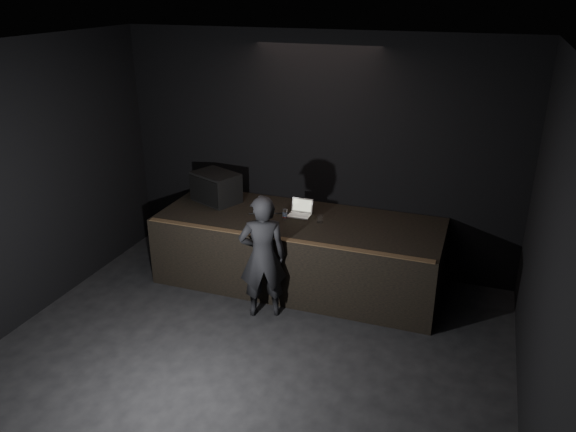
# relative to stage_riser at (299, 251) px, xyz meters

# --- Properties ---
(ground) EXTENTS (7.00, 7.00, 0.00)m
(ground) POSITION_rel_stage_riser_xyz_m (0.00, -2.73, -0.50)
(ground) COLOR black
(ground) RESTS_ON ground
(room_walls) EXTENTS (6.10, 7.10, 3.52)m
(room_walls) POSITION_rel_stage_riser_xyz_m (0.00, -2.73, 1.52)
(room_walls) COLOR black
(room_walls) RESTS_ON ground
(stage_riser) EXTENTS (4.00, 1.50, 1.00)m
(stage_riser) POSITION_rel_stage_riser_xyz_m (0.00, 0.00, 0.00)
(stage_riser) COLOR black
(stage_riser) RESTS_ON ground
(riser_lip) EXTENTS (3.92, 0.10, 0.01)m
(riser_lip) POSITION_rel_stage_riser_xyz_m (0.00, -0.71, 0.51)
(riser_lip) COLOR brown
(riser_lip) RESTS_ON stage_riser
(stage_monitor) EXTENTS (0.81, 0.71, 0.45)m
(stage_monitor) POSITION_rel_stage_riser_xyz_m (-1.41, 0.24, 0.73)
(stage_monitor) COLOR black
(stage_monitor) RESTS_ON stage_riser
(cable) EXTENTS (0.83, 0.35, 0.02)m
(cable) POSITION_rel_stage_riser_xyz_m (-0.32, 0.09, 0.51)
(cable) COLOR black
(cable) RESTS_ON stage_riser
(laptop) EXTENTS (0.31, 0.28, 0.21)m
(laptop) POSITION_rel_stage_riser_xyz_m (-0.03, 0.18, 0.56)
(laptop) COLOR silver
(laptop) RESTS_ON stage_riser
(beer_can) EXTENTS (0.07, 0.07, 0.16)m
(beer_can) POSITION_rel_stage_riser_xyz_m (-0.18, -0.08, 0.58)
(beer_can) COLOR silver
(beer_can) RESTS_ON stage_riser
(plastic_cup) EXTENTS (0.08, 0.08, 0.10)m
(plastic_cup) POSITION_rel_stage_riser_xyz_m (0.31, -0.01, 0.55)
(plastic_cup) COLOR white
(plastic_cup) RESTS_ON stage_riser
(wii_remote) EXTENTS (0.05, 0.17, 0.03)m
(wii_remote) POSITION_rel_stage_riser_xyz_m (-0.32, -0.34, 0.52)
(wii_remote) COLOR silver
(wii_remote) RESTS_ON stage_riser
(person) EXTENTS (0.72, 0.61, 1.67)m
(person) POSITION_rel_stage_riser_xyz_m (-0.16, -0.96, 0.34)
(person) COLOR black
(person) RESTS_ON ground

